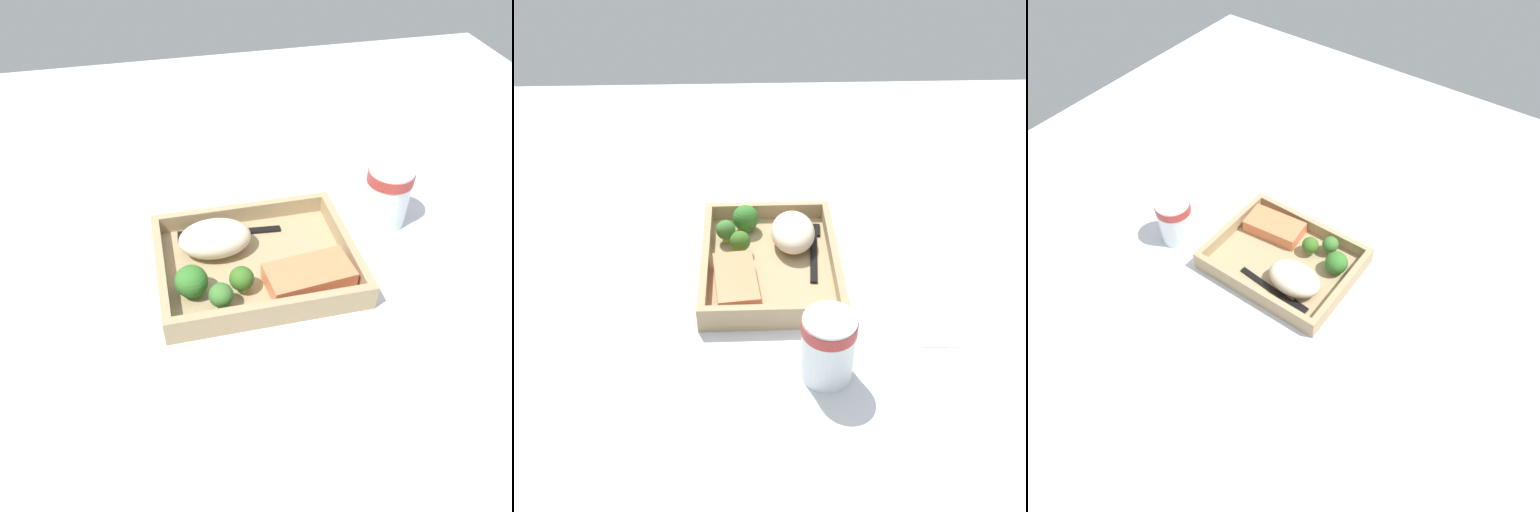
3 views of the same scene
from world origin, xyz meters
TOP-DOWN VIEW (x-y plane):
  - ground_plane at (0.00, 0.00)cm, footprint 160.00×160.00cm
  - takeout_tray at (0.00, 0.00)cm, footprint 28.12×21.70cm
  - tray_rim at (0.00, 0.00)cm, footprint 28.12×21.70cm
  - salmon_fillet at (-6.21, 5.38)cm, footprint 12.40×7.36cm
  - mashed_potatoes at (5.22, -3.99)cm, footprint 10.61×7.22cm
  - broccoli_floret_1 at (6.23, 7.15)cm, footprint 3.29×3.29cm
  - broccoli_floret_2 at (9.65, 3.84)cm, footprint 4.51×4.51cm
  - broccoli_floret_3 at (3.03, 4.74)cm, footprint 3.39×3.39cm
  - fork at (3.66, -7.37)cm, footprint 15.88×3.06cm
  - paper_cup at (-22.38, -6.60)cm, footprint 7.10×7.10cm
  - receipt_slip at (-13.94, -26.84)cm, footprint 9.59×12.61cm

SIDE VIEW (x-z plane):
  - ground_plane at x=0.00cm, z-range -2.00..0.00cm
  - receipt_slip at x=-13.94cm, z-range 0.00..0.24cm
  - takeout_tray at x=0.00cm, z-range 0.00..1.20cm
  - fork at x=3.66cm, z-range 1.20..1.64cm
  - salmon_fillet at x=-6.21cm, z-range 1.20..3.99cm
  - tray_rim at x=0.00cm, z-range 1.20..4.02cm
  - broccoli_floret_3 at x=3.03cm, z-range 1.44..5.49cm
  - broccoli_floret_2 at x=9.65cm, z-range 1.21..5.88cm
  - broccoli_floret_1 at x=6.23cm, z-range 1.50..5.60cm
  - mashed_potatoes at x=5.22cm, z-range 1.20..6.01cm
  - paper_cup at x=-22.38cm, z-range 0.59..10.47cm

